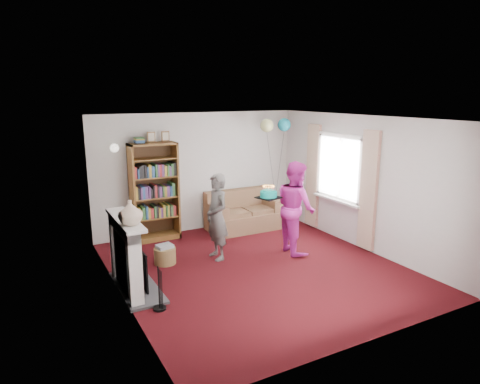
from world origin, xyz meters
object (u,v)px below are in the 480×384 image
person_striped (217,217)px  person_magenta (296,207)px  sofa (243,214)px  bookcase (154,193)px  birthday_cake (268,194)px

person_striped → person_magenta: person_magenta is taller
person_striped → sofa: bearing=135.3°
bookcase → person_magenta: (2.07, -1.92, -0.11)m
sofa → person_magenta: person_magenta is taller
bookcase → sofa: size_ratio=1.38×
person_striped → birthday_cake: bearing=71.1°
birthday_cake → person_striped: bearing=162.6°
bookcase → person_striped: size_ratio=1.41×
bookcase → sofa: bookcase is taller
person_striped → birthday_cake: 1.00m
sofa → person_magenta: 1.77m
person_striped → person_magenta: (1.42, -0.36, 0.08)m
person_striped → birthday_cake: person_striped is taller
bookcase → person_magenta: 2.82m
bookcase → person_striped: bookcase is taller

